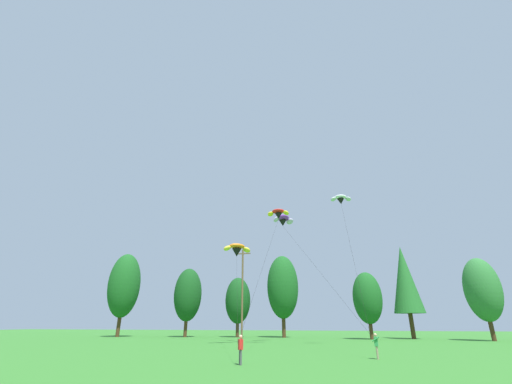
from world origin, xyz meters
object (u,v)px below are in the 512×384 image
object	(u,v)px
parafoil_kite_low_purple	(283,220)
kite_flyer_mid	(376,344)
parafoil_kite_far_red_yellow	(278,214)
utility_pole	(242,292)
parafoil_kite_mid_white	(341,199)
kite_flyer_near	(241,347)
parafoil_kite_high_orange	(237,249)

from	to	relation	value
parafoil_kite_low_purple	kite_flyer_mid	bearing A→B (deg)	-63.90
parafoil_kite_far_red_yellow	parafoil_kite_low_purple	xyz separation A→B (m)	(-0.14, 5.13, 0.59)
utility_pole	parafoil_kite_mid_white	distance (m)	18.52
parafoil_kite_mid_white	parafoil_kite_far_red_yellow	world-z (taller)	parafoil_kite_mid_white
utility_pole	parafoil_kite_far_red_yellow	world-z (taller)	parafoil_kite_far_red_yellow
utility_pole	parafoil_kite_low_purple	bearing A→B (deg)	-5.18
utility_pole	kite_flyer_mid	world-z (taller)	utility_pole
kite_flyer_near	kite_flyer_mid	size ratio (longest dim) A/B	1.00
parafoil_kite_mid_white	parafoil_kite_low_purple	distance (m)	9.96
parafoil_kite_low_purple	parafoil_kite_mid_white	bearing A→B (deg)	-35.85
parafoil_kite_high_orange	parafoil_kite_far_red_yellow	xyz separation A→B (m)	(5.32, 0.38, 4.46)
kite_flyer_mid	parafoil_kite_far_red_yellow	distance (m)	21.66
kite_flyer_near	parafoil_kite_low_purple	world-z (taller)	parafoil_kite_low_purple
kite_flyer_mid	parafoil_kite_far_red_yellow	size ratio (longest dim) A/B	0.09
utility_pole	parafoil_kite_far_red_yellow	xyz separation A→B (m)	(6.20, -5.68, 9.08)
utility_pole	parafoil_kite_low_purple	xyz separation A→B (m)	(6.05, -0.55, 9.67)
utility_pole	parafoil_kite_high_orange	bearing A→B (deg)	-81.80
utility_pole	parafoil_kite_high_orange	xyz separation A→B (m)	(0.87, -6.06, 4.61)
kite_flyer_near	parafoil_kite_mid_white	world-z (taller)	parafoil_kite_mid_white
kite_flyer_near	parafoil_kite_far_red_yellow	xyz separation A→B (m)	(-0.47, 18.95, 14.49)
kite_flyer_near	parafoil_kite_far_red_yellow	distance (m)	23.86
parafoil_kite_high_orange	kite_flyer_near	bearing A→B (deg)	-72.66
parafoil_kite_high_orange	utility_pole	bearing A→B (deg)	98.20
utility_pole	kite_flyer_mid	size ratio (longest dim) A/B	7.25
utility_pole	parafoil_kite_mid_white	size ratio (longest dim) A/B	0.79
utility_pole	parafoil_kite_high_orange	world-z (taller)	utility_pole
utility_pole	parafoil_kite_mid_white	world-z (taller)	parafoil_kite_mid_white
kite_flyer_mid	parafoil_kite_far_red_yellow	world-z (taller)	parafoil_kite_far_red_yellow
parafoil_kite_high_orange	parafoil_kite_mid_white	bearing A→B (deg)	-1.37
kite_flyer_near	kite_flyer_mid	world-z (taller)	same
parafoil_kite_high_orange	parafoil_kite_far_red_yellow	bearing A→B (deg)	4.05
parafoil_kite_mid_white	parafoil_kite_low_purple	xyz separation A→B (m)	(-8.06, 5.83, -0.48)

